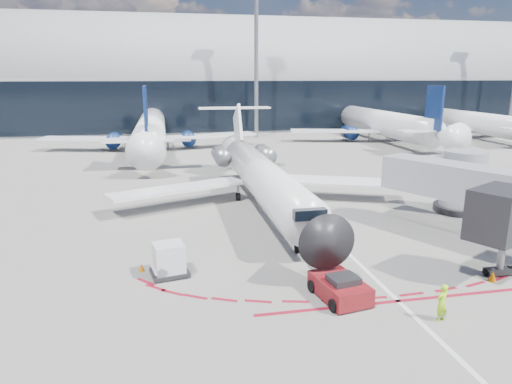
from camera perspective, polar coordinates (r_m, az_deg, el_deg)
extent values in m
plane|color=slate|center=(32.95, 7.89, -4.17)|extent=(260.00, 260.00, 0.00)
cube|color=silver|center=(34.75, 6.82, -3.14)|extent=(0.25, 40.00, 0.01)
cube|color=maroon|center=(23.24, 17.35, -12.88)|extent=(14.00, 0.25, 0.01)
cube|color=#9C9FA2|center=(95.20, -5.02, 11.04)|extent=(150.00, 24.00, 10.00)
cylinder|color=#9C9FA2|center=(95.05, -5.09, 14.05)|extent=(150.00, 24.00, 24.00)
cube|color=black|center=(83.25, -4.09, 10.59)|extent=(150.00, 0.20, 9.00)
cube|color=#9B9EA4|center=(32.38, 26.04, 0.77)|extent=(8.22, 12.61, 2.30)
cube|color=black|center=(26.17, 28.16, -2.42)|extent=(3.86, 3.44, 2.60)
cylinder|color=gray|center=(27.67, 28.35, -6.84)|extent=(0.36, 0.36, 2.40)
cube|color=black|center=(28.01, 28.11, -8.71)|extent=(1.60, 0.60, 0.30)
cylinder|color=#9B9EA4|center=(38.90, 24.43, 1.20)|extent=(3.20, 3.20, 4.80)
cylinder|color=black|center=(39.40, 24.11, -1.85)|extent=(4.00, 4.00, 0.50)
cylinder|color=gray|center=(79.03, 0.03, 15.87)|extent=(0.70, 0.70, 25.00)
cylinder|color=white|center=(36.25, 0.90, 1.80)|extent=(2.89, 23.54, 2.89)
cone|color=black|center=(23.92, 7.62, -4.99)|extent=(2.89, 3.00, 2.89)
cone|color=white|center=(49.49, -2.45, 5.18)|extent=(2.89, 3.85, 2.89)
cube|color=black|center=(25.28, 6.42, -2.48)|extent=(1.82, 1.50, 0.59)
cube|color=white|center=(37.27, -9.66, 0.43)|extent=(11.46, 6.80, 0.33)
cube|color=white|center=(39.84, 9.78, 1.32)|extent=(11.46, 6.80, 0.33)
cube|color=white|center=(48.10, -2.28, 8.00)|extent=(0.27, 5.02, 5.11)
cube|color=white|center=(50.14, -2.71, 10.46)|extent=(7.70, 1.71, 0.17)
cylinder|color=slate|center=(44.97, -4.38, 4.56)|extent=(1.61, 3.64, 1.61)
cylinder|color=slate|center=(45.69, 1.11, 4.76)|extent=(1.61, 3.64, 1.61)
cylinder|color=black|center=(27.74, 5.19, -7.03)|extent=(0.24, 0.60, 0.60)
cylinder|color=black|center=(39.04, -2.24, -0.58)|extent=(0.32, 0.68, 0.68)
cylinder|color=black|center=(39.65, 2.34, -0.34)|extent=(0.32, 0.68, 0.68)
cylinder|color=gray|center=(27.64, 5.21, -6.47)|extent=(0.19, 0.19, 1.18)
cube|color=#5F0D11|center=(22.63, 10.41, -11.73)|extent=(2.38, 3.32, 0.86)
cube|color=black|center=(22.17, 10.86, -10.70)|extent=(1.50, 1.35, 0.33)
cylinder|color=gray|center=(24.34, 7.82, -10.18)|extent=(0.50, 2.46, 0.10)
cylinder|color=black|center=(21.51, 9.72, -13.81)|extent=(0.36, 0.64, 0.61)
cylinder|color=black|center=(22.40, 13.83, -12.84)|extent=(0.36, 0.64, 0.61)
cylinder|color=black|center=(23.13, 7.06, -11.60)|extent=(0.36, 0.64, 0.61)
cylinder|color=black|center=(23.96, 10.97, -10.81)|extent=(0.36, 0.64, 0.61)
imported|color=#A6EE19|center=(21.80, 22.22, -12.68)|extent=(0.74, 0.61, 1.73)
cube|color=black|center=(25.18, -10.74, -9.85)|extent=(2.18, 1.96, 0.21)
cube|color=silver|center=(24.84, -10.83, -8.03)|extent=(1.77, 1.70, 1.53)
cylinder|color=black|center=(24.53, -12.21, -10.79)|extent=(0.13, 0.21, 0.19)
cylinder|color=black|center=(24.79, -8.68, -10.34)|extent=(0.13, 0.21, 0.19)
cylinder|color=black|center=(25.65, -12.71, -9.67)|extent=(0.13, 0.21, 0.19)
cylinder|color=black|center=(25.90, -9.34, -9.25)|extent=(0.13, 0.21, 0.19)
cone|color=#D76E04|center=(25.99, -14.13, -9.12)|extent=(0.33, 0.33, 0.45)
cone|color=#D76E04|center=(27.02, 27.47, -9.31)|extent=(0.41, 0.41, 0.57)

